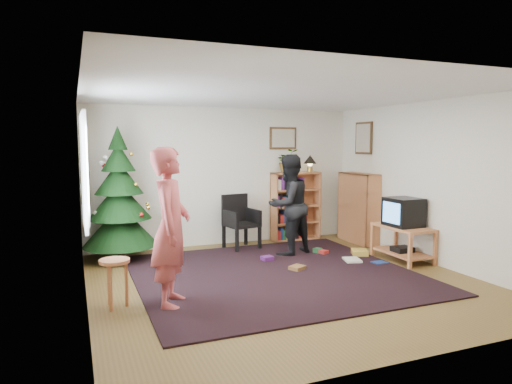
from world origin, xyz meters
name	(u,v)px	position (x,y,z in m)	size (l,w,h in m)	color
floor	(283,280)	(0.00, 0.00, 0.00)	(5.00, 5.00, 0.00)	brown
ceiling	(284,93)	(0.00, 0.00, 2.50)	(5.00, 5.00, 0.00)	white
wall_back	(225,176)	(0.00, 2.50, 1.25)	(5.00, 0.02, 2.50)	silver
wall_front	(414,216)	(0.00, -2.50, 1.25)	(5.00, 0.02, 2.50)	silver
wall_left	(83,197)	(-2.50, 0.00, 1.25)	(0.02, 5.00, 2.50)	silver
wall_right	(432,183)	(2.50, 0.00, 1.25)	(0.02, 5.00, 2.50)	silver
rug	(274,274)	(0.00, 0.30, 0.01)	(3.80, 3.60, 0.02)	black
window_pane	(84,171)	(-2.47, 0.60, 1.50)	(0.04, 1.20, 1.40)	silver
curtain	(86,169)	(-2.43, 1.30, 1.50)	(0.06, 0.35, 1.60)	white
picture_back	(283,138)	(1.15, 2.48, 1.95)	(0.55, 0.03, 0.42)	#4C3319
picture_right	(364,138)	(2.48, 1.75, 1.95)	(0.03, 0.50, 0.60)	#4C3319
christmas_tree	(120,205)	(-1.93, 1.98, 0.89)	(1.17, 1.17, 2.13)	#3F2816
bookshelf_back	(296,205)	(1.37, 2.34, 0.66)	(0.95, 0.30, 1.30)	#C27645
bookshelf_right	(358,207)	(2.34, 1.67, 0.66)	(0.30, 0.95, 1.30)	#C27645
tv_stand	(403,240)	(2.22, 0.28, 0.33)	(0.54, 0.97, 0.55)	#C27645
crt_tv	(403,212)	(2.22, 0.28, 0.77)	(0.48, 0.51, 0.45)	black
armchair	(240,219)	(0.12, 2.08, 0.51)	(0.61, 0.61, 0.95)	black
stool	(115,270)	(-2.20, -0.24, 0.43)	(0.33, 0.33, 0.56)	#C27645
person_standing	(171,227)	(-1.59, -0.38, 0.90)	(0.66, 0.43, 1.81)	#B54849
person_by_chair	(289,205)	(0.70, 1.29, 0.84)	(0.81, 0.63, 1.67)	black
potted_plant	(287,161)	(1.17, 2.34, 1.52)	(0.40, 0.35, 0.44)	gray
table_lamp	(310,161)	(1.67, 2.34, 1.52)	(0.25, 0.25, 0.33)	#A57F33
floor_clutter	(328,258)	(1.13, 0.72, 0.04)	(1.76, 1.16, 0.08)	#A51E19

